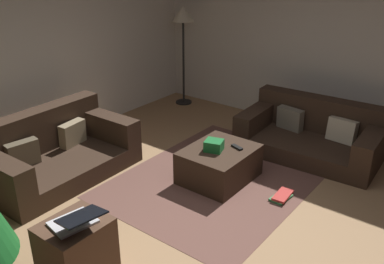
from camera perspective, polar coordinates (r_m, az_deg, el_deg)
The scene contains 13 objects.
ground_plane at distance 4.21m, azimuth 3.57°, elevation -13.67°, with size 6.40×6.40×0.00m, color #93704C.
rear_partition at distance 5.84m, azimuth -22.79°, elevation 9.53°, with size 6.40×0.12×2.60m, color beige.
corner_partition at distance 6.34m, azimuth 20.42°, elevation 10.88°, with size 0.12×6.40×2.60m, color beige.
couch_left at distance 5.36m, azimuth -18.00°, elevation -2.62°, with size 1.78×1.04×0.75m.
couch_right at distance 5.86m, azimuth 15.81°, elevation -0.29°, with size 1.07×1.81×0.69m.
ottoman at distance 5.02m, azimuth 3.64°, elevation -4.31°, with size 0.85×0.70×0.39m, color #332319.
gift_box at distance 4.87m, azimuth 2.95°, elevation -1.81°, with size 0.18×0.20×0.13m, color #19662D.
tv_remote at distance 4.97m, azimuth 6.04°, elevation -2.03°, with size 0.05×0.16×0.02m, color black.
side_table at distance 3.69m, azimuth -15.14°, elevation -15.26°, with size 0.52×0.44×0.56m, color #4C3323.
laptop at distance 3.44m, azimuth -15.26°, elevation -11.32°, with size 0.39×0.47×0.18m.
book_stack at distance 4.82m, azimuth 11.93°, elevation -8.43°, with size 0.31×0.18×0.05m.
corner_lamp at distance 7.19m, azimuth -1.20°, elevation 14.57°, with size 0.36×0.36×1.65m.
area_rug at distance 5.11m, azimuth 3.58°, elevation -6.22°, with size 2.60×2.00×0.01m, color brown.
Camera 1 is at (-2.80, -1.83, 2.55)m, focal length 39.87 mm.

